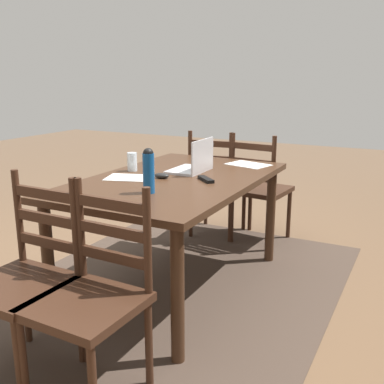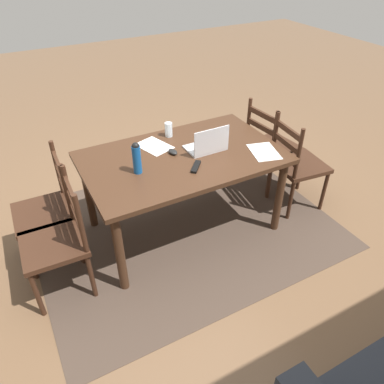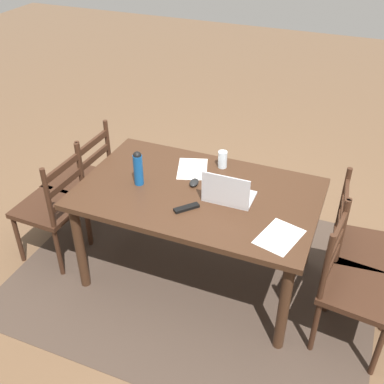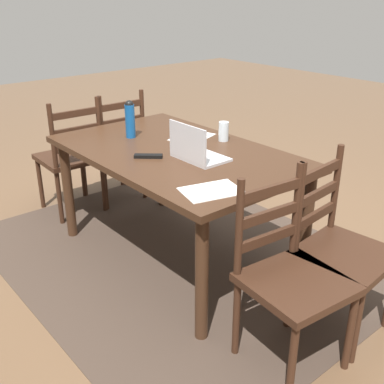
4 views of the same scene
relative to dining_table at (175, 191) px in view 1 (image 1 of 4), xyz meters
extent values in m
plane|color=brown|center=(0.00, 0.00, -0.68)|extent=(14.00, 14.00, 0.00)
cube|color=#47382D|center=(0.00, 0.00, -0.67)|extent=(2.62, 2.06, 0.01)
cube|color=#422819|center=(0.00, 0.00, 0.07)|extent=(1.63, 1.00, 0.04)
cylinder|color=#422819|center=(-0.73, -0.42, -0.31)|extent=(0.07, 0.07, 0.72)
cylinder|color=#422819|center=(0.73, -0.42, -0.31)|extent=(0.07, 0.07, 0.72)
cylinder|color=#422819|center=(-0.73, 0.42, -0.31)|extent=(0.07, 0.07, 0.72)
cylinder|color=#422819|center=(0.73, 0.42, -0.31)|extent=(0.07, 0.07, 0.72)
cube|color=#3D2316|center=(1.14, -0.20, -0.23)|extent=(0.45, 0.45, 0.04)
cylinder|color=#3D2316|center=(1.34, -0.01, -0.46)|extent=(0.04, 0.04, 0.43)
cylinder|color=#3D2316|center=(0.96, -0.01, -0.46)|extent=(0.04, 0.04, 0.43)
cylinder|color=#3D2316|center=(0.95, -0.39, -0.46)|extent=(0.04, 0.04, 0.43)
cylinder|color=#3D2316|center=(0.95, -0.01, 0.02)|extent=(0.04, 0.04, 0.50)
cylinder|color=#3D2316|center=(0.94, -0.39, 0.02)|extent=(0.04, 0.04, 0.50)
cube|color=#3D2316|center=(0.94, -0.20, -0.08)|extent=(0.03, 0.36, 0.05)
cube|color=#3D2316|center=(0.94, -0.20, 0.05)|extent=(0.03, 0.36, 0.05)
cube|color=#3D2316|center=(0.94, -0.20, 0.17)|extent=(0.03, 0.36, 0.05)
cube|color=#3D2316|center=(1.14, 0.20, -0.23)|extent=(0.45, 0.45, 0.04)
cylinder|color=#3D2316|center=(1.33, 0.00, -0.46)|extent=(0.04, 0.04, 0.43)
cylinder|color=#3D2316|center=(0.96, 0.40, -0.46)|extent=(0.04, 0.04, 0.43)
cylinder|color=#3D2316|center=(0.95, 0.02, -0.46)|extent=(0.04, 0.04, 0.43)
cylinder|color=#3D2316|center=(0.95, 0.40, 0.02)|extent=(0.04, 0.04, 0.50)
cylinder|color=#3D2316|center=(0.94, 0.02, 0.02)|extent=(0.04, 0.04, 0.50)
cube|color=#3D2316|center=(0.94, 0.21, -0.08)|extent=(0.03, 0.36, 0.05)
cube|color=#3D2316|center=(0.94, 0.21, 0.05)|extent=(0.03, 0.36, 0.05)
cube|color=#3D2316|center=(0.94, 0.21, 0.17)|extent=(0.03, 0.36, 0.05)
cube|color=#3D2316|center=(-1.14, -0.20, -0.23)|extent=(0.48, 0.48, 0.04)
cylinder|color=#3D2316|center=(-1.32, -0.41, -0.46)|extent=(0.04, 0.04, 0.43)
cylinder|color=#3D2316|center=(-1.35, -0.03, -0.46)|extent=(0.04, 0.04, 0.43)
cylinder|color=#3D2316|center=(-0.94, -0.37, -0.46)|extent=(0.04, 0.04, 0.43)
cylinder|color=#3D2316|center=(-0.97, 0.01, -0.46)|extent=(0.04, 0.04, 0.43)
cylinder|color=#3D2316|center=(-0.93, -0.37, 0.02)|extent=(0.04, 0.04, 0.50)
cylinder|color=#3D2316|center=(-0.96, 0.01, 0.02)|extent=(0.04, 0.04, 0.50)
cube|color=#3D2316|center=(-0.94, -0.18, -0.08)|extent=(0.06, 0.36, 0.05)
cube|color=#3D2316|center=(-0.94, -0.18, 0.05)|extent=(0.06, 0.36, 0.05)
cube|color=#3D2316|center=(-0.94, -0.18, 0.17)|extent=(0.06, 0.36, 0.05)
cube|color=#3D2316|center=(-1.14, 0.20, -0.23)|extent=(0.48, 0.48, 0.04)
cylinder|color=#3D2316|center=(-1.35, 0.03, -0.46)|extent=(0.04, 0.04, 0.43)
cylinder|color=#3D2316|center=(-1.31, 0.41, -0.46)|extent=(0.04, 0.04, 0.43)
cylinder|color=#3D2316|center=(-0.97, -0.01, -0.46)|extent=(0.04, 0.04, 0.43)
cylinder|color=#3D2316|center=(-0.93, 0.37, -0.46)|extent=(0.04, 0.04, 0.43)
cylinder|color=#3D2316|center=(-0.96, -0.01, 0.02)|extent=(0.04, 0.04, 0.50)
cylinder|color=#3D2316|center=(-0.92, 0.37, 0.02)|extent=(0.04, 0.04, 0.50)
cube|color=#3D2316|center=(-0.94, 0.18, -0.08)|extent=(0.06, 0.36, 0.05)
cube|color=#3D2316|center=(-0.94, 0.18, 0.05)|extent=(0.06, 0.36, 0.05)
cube|color=#3D2316|center=(-0.94, 0.18, 0.17)|extent=(0.06, 0.36, 0.05)
cube|color=silver|center=(-0.22, -0.02, 0.10)|extent=(0.32, 0.22, 0.02)
cube|color=silver|center=(-0.22, 0.09, 0.21)|extent=(0.32, 0.01, 0.21)
cube|color=#A5CCEA|center=(-0.22, 0.08, 0.21)|extent=(0.30, 0.01, 0.19)
cylinder|color=#145199|center=(0.41, 0.07, 0.20)|extent=(0.07, 0.07, 0.23)
sphere|color=black|center=(0.41, 0.07, 0.31)|extent=(0.06, 0.06, 0.06)
cylinder|color=silver|center=(-0.05, -0.36, 0.15)|extent=(0.07, 0.07, 0.13)
ellipsoid|color=black|center=(0.06, -0.07, 0.11)|extent=(0.07, 0.11, 0.03)
cube|color=black|center=(-0.01, 0.22, 0.10)|extent=(0.15, 0.16, 0.02)
cube|color=white|center=(0.14, -0.25, 0.09)|extent=(0.29, 0.35, 0.00)
cube|color=white|center=(-0.63, 0.27, 0.09)|extent=(0.28, 0.34, 0.00)
camera|label=1|loc=(2.51, 1.42, 0.73)|focal=42.79mm
camera|label=2|loc=(1.17, 2.35, 1.62)|focal=34.55mm
camera|label=3|loc=(-0.95, 2.44, 1.88)|focal=43.68mm
camera|label=4|loc=(-2.23, 1.75, 1.03)|focal=44.20mm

